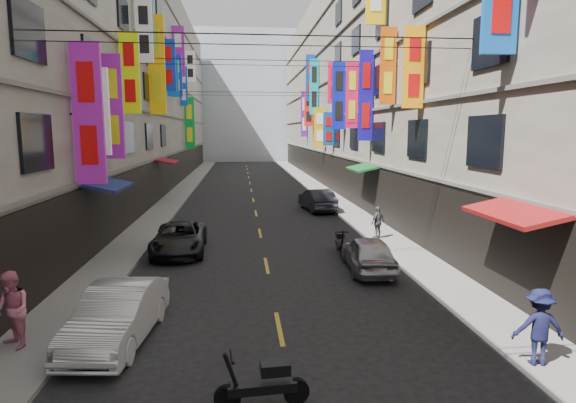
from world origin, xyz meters
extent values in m
cube|color=slate|center=(-6.00, 42.00, 0.06)|extent=(2.00, 90.00, 0.12)
cube|color=slate|center=(6.00, 42.00, 0.06)|extent=(2.00, 90.00, 0.12)
cube|color=#9A958C|center=(-12.00, 42.00, 9.50)|extent=(10.00, 90.00, 19.00)
cube|color=black|center=(-6.95, 42.00, 1.50)|extent=(0.12, 85.50, 3.00)
cube|color=#66635E|center=(-6.94, 42.00, 3.20)|extent=(0.16, 90.00, 0.14)
cube|color=#66635E|center=(-6.94, 42.00, 6.40)|extent=(0.16, 90.00, 0.14)
cube|color=#66635E|center=(-6.94, 42.00, 9.60)|extent=(0.16, 90.00, 0.14)
cube|color=#66635E|center=(-6.94, 42.00, 12.80)|extent=(0.16, 90.00, 0.14)
cube|color=#A79E8C|center=(12.00, 42.00, 9.50)|extent=(10.00, 90.00, 19.00)
cube|color=black|center=(6.95, 42.00, 1.50)|extent=(0.12, 85.50, 3.00)
cube|color=#66635E|center=(6.94, 42.00, 3.20)|extent=(0.16, 90.00, 0.14)
cube|color=#66635E|center=(6.94, 42.00, 6.40)|extent=(0.16, 90.00, 0.14)
cube|color=#66635E|center=(6.94, 42.00, 9.60)|extent=(0.16, 90.00, 0.14)
cube|color=#66635E|center=(6.94, 42.00, 12.80)|extent=(0.16, 90.00, 0.14)
cube|color=#A5ACB8|center=(0.00, 92.00, 11.00)|extent=(18.00, 8.00, 22.00)
cube|color=#921A90|center=(-6.37, 24.18, 5.75)|extent=(1.06, 0.18, 5.05)
cylinder|color=black|center=(-6.42, 24.18, 5.75)|extent=(1.16, 0.08, 0.08)
cube|color=white|center=(-6.50, 26.07, 5.90)|extent=(0.79, 0.18, 3.43)
cylinder|color=black|center=(-6.55, 26.07, 5.90)|extent=(0.89, 0.08, 0.08)
cube|color=#FE990D|center=(6.46, 26.45, 7.83)|extent=(0.88, 0.18, 3.41)
cylinder|color=black|center=(6.51, 26.45, 7.83)|extent=(0.98, 0.08, 0.08)
cube|color=#8D1A8F|center=(-6.49, 28.23, 6.20)|extent=(0.83, 0.18, 4.54)
cylinder|color=black|center=(-6.54, 28.23, 6.20)|extent=(0.93, 0.08, 0.08)
cube|color=#CD4E0B|center=(6.51, 30.24, 8.38)|extent=(0.78, 0.18, 3.78)
cylinder|color=black|center=(6.56, 30.24, 8.38)|extent=(0.88, 0.08, 0.08)
cube|color=#C8DC0B|center=(-6.42, 31.56, 8.04)|extent=(0.96, 0.18, 4.03)
cylinder|color=black|center=(-6.47, 31.56, 8.04)|extent=(1.06, 0.08, 0.08)
cube|color=#190DA0|center=(6.49, 34.36, 7.20)|extent=(0.82, 0.18, 5.25)
cylinder|color=black|center=(6.54, 34.36, 7.20)|extent=(0.92, 0.08, 0.08)
cube|color=silver|center=(-6.41, 35.82, 10.97)|extent=(0.97, 0.18, 3.68)
cylinder|color=black|center=(-6.46, 35.82, 10.97)|extent=(1.07, 0.08, 0.08)
cube|color=#0D76A0|center=(-6.54, 37.79, 12.85)|extent=(0.73, 0.18, 4.97)
cylinder|color=black|center=(-6.59, 37.79, 12.85)|extent=(0.83, 0.08, 0.08)
cube|color=#DA1449|center=(6.50, 37.96, 7.50)|extent=(0.81, 0.18, 4.29)
cylinder|color=black|center=(6.55, 37.96, 7.50)|extent=(0.91, 0.08, 0.08)
cube|color=#EAAA0D|center=(-6.36, 39.52, 9.48)|extent=(1.08, 0.18, 6.43)
cylinder|color=black|center=(-6.41, 39.52, 9.48)|extent=(1.18, 0.08, 0.08)
cube|color=#0E18A6|center=(6.41, 41.88, 7.73)|extent=(0.98, 0.18, 4.91)
cylinder|color=black|center=(6.46, 41.88, 7.73)|extent=(1.08, 0.08, 0.08)
cube|color=#0E2AAB|center=(-6.30, 44.13, 10.07)|extent=(1.19, 0.18, 3.83)
cylinder|color=black|center=(-6.35, 44.13, 10.07)|extent=(1.29, 0.08, 0.08)
cube|color=#E61550|center=(6.47, 44.43, 8.92)|extent=(0.86, 0.18, 3.22)
cylinder|color=black|center=(6.52, 44.43, 8.92)|extent=(0.96, 0.08, 0.08)
cube|color=#0B448E|center=(6.46, 46.15, 5.34)|extent=(0.88, 0.18, 2.76)
cylinder|color=black|center=(6.51, 46.15, 5.34)|extent=(0.98, 0.08, 0.08)
cube|color=#0F5FB8|center=(-6.43, 47.85, 9.57)|extent=(0.94, 0.18, 3.06)
cylinder|color=black|center=(-6.48, 47.85, 9.57)|extent=(1.04, 0.08, 0.08)
cube|color=#0F29BA|center=(-6.42, 50.35, 9.99)|extent=(0.96, 0.18, 3.64)
cylinder|color=black|center=(-6.47, 50.35, 9.99)|extent=(1.06, 0.08, 0.08)
cube|color=#D39C0B|center=(6.36, 50.05, 5.49)|extent=(1.07, 0.18, 3.55)
cylinder|color=black|center=(6.41, 50.05, 5.49)|extent=(1.17, 0.08, 0.08)
cube|color=#8B1988|center=(-6.35, 51.55, 12.27)|extent=(1.11, 0.18, 4.43)
cylinder|color=black|center=(-6.40, 51.55, 12.27)|extent=(1.21, 0.08, 0.08)
cube|color=#0EA4AE|center=(6.46, 54.26, 9.49)|extent=(0.88, 0.18, 5.38)
cylinder|color=black|center=(6.51, 54.26, 9.49)|extent=(0.98, 0.08, 0.08)
cube|color=#0E3BA7|center=(-6.51, 56.44, 9.65)|extent=(0.78, 0.18, 3.89)
cylinder|color=black|center=(-6.56, 56.44, 9.65)|extent=(0.88, 0.08, 0.08)
cube|color=#0E38AA|center=(6.41, 56.34, 10.58)|extent=(0.97, 0.18, 4.68)
cylinder|color=black|center=(6.46, 56.34, 10.58)|extent=(1.07, 0.08, 0.08)
cube|color=red|center=(6.43, 57.68, 7.53)|extent=(0.94, 0.18, 3.67)
cylinder|color=black|center=(6.48, 57.68, 7.53)|extent=(1.04, 0.08, 0.08)
cube|color=#0B7D2A|center=(-6.37, 59.89, 6.00)|extent=(1.07, 0.18, 5.59)
cylinder|color=black|center=(-6.42, 59.89, 6.00)|extent=(1.17, 0.08, 0.08)
cube|color=white|center=(-6.35, 62.34, 12.36)|extent=(1.10, 0.18, 3.34)
cylinder|color=black|center=(-6.40, 62.34, 12.36)|extent=(1.20, 0.08, 0.08)
cube|color=#591989|center=(6.54, 62.14, 7.12)|extent=(0.72, 0.18, 5.19)
cylinder|color=black|center=(6.59, 62.14, 7.12)|extent=(0.82, 0.08, 0.08)
cube|color=maroon|center=(6.30, 18.00, 3.00)|extent=(1.39, 3.20, 0.41)
cube|color=navy|center=(-6.30, 26.00, 3.00)|extent=(1.39, 3.20, 0.41)
cube|color=#165521|center=(6.30, 34.00, 3.00)|extent=(1.39, 3.20, 0.41)
cube|color=maroon|center=(-6.30, 42.00, 3.00)|extent=(1.39, 3.20, 0.41)
cylinder|color=black|center=(0.00, 22.00, 8.20)|extent=(14.00, 0.04, 0.04)
cylinder|color=black|center=(0.00, 36.00, 9.40)|extent=(14.00, 0.04, 0.04)
cylinder|color=black|center=(0.00, 50.00, 8.60)|extent=(14.00, 0.04, 0.04)
cube|color=gold|center=(0.00, 18.00, 0.01)|extent=(0.12, 2.20, 0.01)
cube|color=gold|center=(0.00, 24.00, 0.01)|extent=(0.12, 2.20, 0.01)
cube|color=gold|center=(0.00, 30.00, 0.01)|extent=(0.12, 2.20, 0.01)
cube|color=gold|center=(0.00, 36.00, 0.01)|extent=(0.12, 2.20, 0.01)
cube|color=gold|center=(0.00, 42.00, 0.01)|extent=(0.12, 2.20, 0.01)
cube|color=gold|center=(0.00, 48.00, 0.01)|extent=(0.12, 2.20, 0.01)
cube|color=gold|center=(0.00, 54.00, 0.01)|extent=(0.12, 2.20, 0.01)
cube|color=gold|center=(0.00, 60.00, 0.01)|extent=(0.12, 2.20, 0.01)
cube|color=gold|center=(0.00, 66.00, 0.01)|extent=(0.12, 2.20, 0.01)
cube|color=gold|center=(0.00, 72.00, 0.01)|extent=(0.12, 2.20, 0.01)
cube|color=gold|center=(0.00, 78.00, 0.01)|extent=(0.12, 2.20, 0.01)
cylinder|color=black|center=(-1.26, 14.34, 0.25)|extent=(0.51, 0.16, 0.50)
cylinder|color=black|center=(0.03, 14.45, 0.25)|extent=(0.51, 0.16, 0.50)
cube|color=black|center=(-0.62, 14.40, 0.40)|extent=(1.32, 0.41, 0.18)
cube|color=black|center=(-0.37, 14.42, 0.75)|extent=(0.58, 0.37, 0.22)
cylinder|color=black|center=(-1.16, 14.35, 0.70)|extent=(0.36, 0.11, 0.88)
cylinder|color=black|center=(-1.16, 14.35, 1.05)|extent=(0.10, 0.50, 0.06)
cylinder|color=black|center=(3.17, 24.87, 0.25)|extent=(0.16, 0.51, 0.50)
cylinder|color=black|center=(3.27, 26.17, 0.25)|extent=(0.16, 0.51, 0.50)
cube|color=black|center=(3.22, 25.52, 0.40)|extent=(0.40, 1.32, 0.18)
cube|color=black|center=(3.24, 25.77, 0.75)|extent=(0.36, 0.57, 0.22)
cylinder|color=black|center=(3.18, 24.97, 0.70)|extent=(0.11, 0.36, 0.88)
cylinder|color=black|center=(3.18, 24.97, 1.05)|extent=(0.50, 0.10, 0.06)
imported|color=silver|center=(-4.00, 17.59, 0.70)|extent=(1.92, 4.35, 1.39)
imported|color=black|center=(-3.57, 26.31, 0.64)|extent=(2.23, 4.65, 1.28)
imported|color=#A9A9AD|center=(3.70, 22.92, 0.67)|extent=(1.78, 3.98, 1.33)
imported|color=#23232A|center=(4.00, 36.60, 0.72)|extent=(2.04, 4.49, 1.43)
imported|color=pink|center=(-6.28, 17.23, 1.03)|extent=(1.06, 1.05, 1.83)
imported|color=#15173A|center=(5.40, 15.28, 0.96)|extent=(1.16, 0.73, 1.69)
imported|color=#4F4F51|center=(5.47, 27.78, 0.88)|extent=(1.02, 0.93, 1.52)
camera|label=1|loc=(-0.97, 6.01, 5.13)|focal=30.00mm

